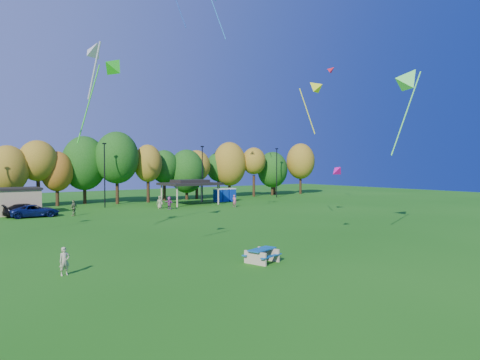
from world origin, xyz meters
TOP-DOWN VIEW (x-y plane):
  - ground at (0.00, 0.00)m, footprint 160.00×160.00m
  - tree_line at (-1.03, 45.51)m, footprint 93.57×10.55m
  - lamp_posts at (2.00, 40.00)m, footprint 64.50×0.25m
  - utility_building at (-10.00, 38.00)m, footprint 6.30×4.30m
  - pavilion at (14.00, 37.00)m, footprint 8.20×6.20m
  - porta_potties at (21.19, 38.27)m, footprint 3.75×1.33m
  - picnic_table at (-1.59, 0.56)m, footprint 2.34×2.10m
  - kite_flyer at (-12.18, 4.52)m, footprint 0.61×0.45m
  - car_c at (-8.21, 33.81)m, footprint 5.36×2.74m
  - car_d at (-8.80, 34.82)m, footprint 5.32×2.33m
  - far_person_0 at (8.29, 32.60)m, footprint 0.81×1.68m
  - far_person_1 at (-4.26, 32.36)m, footprint 1.16×0.97m
  - far_person_2 at (17.15, 29.82)m, footprint 0.60×0.74m
  - far_person_4 at (7.66, 34.21)m, footprint 1.00×0.83m
  - kite_0 at (9.31, 3.99)m, footprint 1.21×1.38m
  - kite_3 at (26.88, 20.48)m, footprint 1.46×1.59m
  - kite_8 at (-10.79, 3.40)m, footprint 1.25×2.12m
  - kite_9 at (-5.62, 14.59)m, footprint 4.34×2.74m
  - kite_10 at (14.03, 0.62)m, footprint 4.63×2.98m
  - kite_14 at (12.48, 9.90)m, footprint 1.84×3.33m

SIDE VIEW (x-z plane):
  - ground at x=0.00m, z-range 0.00..0.00m
  - picnic_table at x=-1.59m, z-range 0.07..0.92m
  - car_c at x=-8.21m, z-range 0.00..1.45m
  - car_d at x=-8.80m, z-range 0.00..1.52m
  - kite_flyer at x=-12.18m, z-range 0.00..1.54m
  - far_person_0 at x=8.29m, z-range 0.00..1.73m
  - far_person_4 at x=7.66m, z-range 0.00..1.74m
  - far_person_2 at x=17.15m, z-range 0.00..1.75m
  - far_person_1 at x=-4.26m, z-range 0.00..1.86m
  - porta_potties at x=21.19m, z-range 0.01..2.19m
  - utility_building at x=-10.00m, z-range 0.01..3.26m
  - pavilion at x=14.00m, z-range 1.34..5.11m
  - lamp_posts at x=2.00m, z-range 0.36..9.45m
  - kite_0 at x=9.31m, z-range 5.02..6.21m
  - tree_line at x=-1.03m, z-range 0.34..11.49m
  - kite_8 at x=-10.79m, z-range 10.42..13.81m
  - kite_10 at x=14.03m, z-range 9.27..17.02m
  - kite_14 at x=12.48m, z-range 10.88..16.39m
  - kite_9 at x=-5.62m, z-range 10.32..17.85m
  - kite_3 at x=26.88m, z-range 18.45..19.75m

